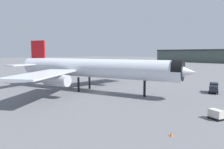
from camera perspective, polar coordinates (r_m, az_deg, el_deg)
ground at (r=63.08m, az=-3.58°, el=-4.96°), size 900.00×900.00×0.00m
airliner_near_gate at (r=64.43m, az=-6.16°, el=1.74°), size 61.22×55.02×16.41m
service_truck_front at (r=68.89m, az=26.47°, el=-3.31°), size 3.62×5.89×3.00m
baggage_tug_wing at (r=99.52m, az=3.35°, el=-0.30°), size 2.13×3.33×1.85m
baggage_cart_trailing at (r=42.33m, az=26.97°, el=-9.83°), size 2.80×2.57×1.82m
traffic_cone_near_nose at (r=32.21m, az=16.18°, el=-15.68°), size 0.48×0.48×0.60m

